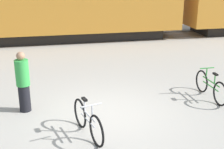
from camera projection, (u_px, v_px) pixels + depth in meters
ground_plane at (106, 115)px, 8.28m from camera, size 80.00×80.00×0.00m
rail_near at (74, 42)px, 16.34m from camera, size 47.63×0.07×0.01m
rail_far at (72, 36)px, 17.66m from camera, size 47.63×0.07×0.01m
bicycle_silver at (88, 121)px, 7.13m from camera, size 0.54×1.66×0.91m
bicycle_green at (210, 87)px, 9.21m from camera, size 0.46×1.75×0.87m
person_in_green at (23, 82)px, 8.26m from camera, size 0.36×0.36×1.66m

